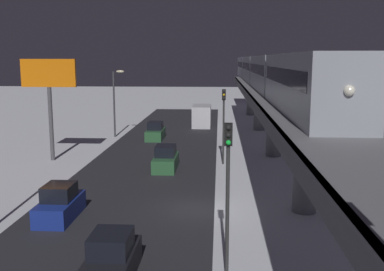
{
  "coord_description": "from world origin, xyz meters",
  "views": [
    {
      "loc": [
        -1.34,
        25.98,
        8.91
      ],
      "look_at": [
        1.09,
        -14.13,
        2.09
      ],
      "focal_mm": 42.35,
      "sensor_mm": 36.0,
      "label": 1
    }
  ],
  "objects": [
    {
      "name": "box_truck",
      "position": [
        0.99,
        -34.77,
        1.35
      ],
      "size": [
        2.4,
        7.4,
        2.8
      ],
      "color": "#B2B2B7",
      "rests_on": "ground_plane"
    },
    {
      "name": "sedan_blue_2",
      "position": [
        7.59,
        1.99,
        0.8
      ],
      "size": [
        1.8,
        4.0,
        1.97
      ],
      "color": "navy",
      "rests_on": "ground_plane"
    },
    {
      "name": "sedan_black",
      "position": [
        2.99,
        8.88,
        0.8
      ],
      "size": [
        1.8,
        4.05,
        1.97
      ],
      "rotation": [
        0.0,
        0.0,
        3.14
      ],
      "color": "black",
      "rests_on": "ground_plane"
    },
    {
      "name": "ground_plane",
      "position": [
        0.0,
        0.0,
        0.0
      ],
      "size": [
        240.0,
        240.0,
        0.0
      ],
      "primitive_type": "plane",
      "color": "white"
    },
    {
      "name": "traffic_light_near",
      "position": [
        -1.71,
        8.25,
        4.2
      ],
      "size": [
        0.32,
        0.44,
        6.4
      ],
      "color": "#2D2D2D",
      "rests_on": "ground_plane"
    },
    {
      "name": "street_lamp_far",
      "position": [
        10.46,
        -25.0,
        4.81
      ],
      "size": [
        1.35,
        0.44,
        7.65
      ],
      "color": "#38383D",
      "rests_on": "ground_plane"
    },
    {
      "name": "elevated_railway",
      "position": [
        -6.3,
        0.0,
        5.03
      ],
      "size": [
        5.0,
        108.81,
        5.81
      ],
      "color": "slate",
      "rests_on": "ground_plane"
    },
    {
      "name": "sedan_green",
      "position": [
        5.79,
        -23.71,
        0.8
      ],
      "size": [
        1.8,
        4.22,
        1.97
      ],
      "color": "#2D6038",
      "rests_on": "ground_plane"
    },
    {
      "name": "subway_train",
      "position": [
        -6.4,
        -28.98,
        7.59
      ],
      "size": [
        2.94,
        74.07,
        3.4
      ],
      "color": "#999EA8",
      "rests_on": "elevated_railway"
    },
    {
      "name": "sedan_green_2",
      "position": [
        2.99,
        -9.85,
        0.8
      ],
      "size": [
        1.8,
        4.16,
        1.97
      ],
      "rotation": [
        0.0,
        0.0,
        3.14
      ],
      "color": "#2D6038",
      "rests_on": "ground_plane"
    },
    {
      "name": "avenue_asphalt",
      "position": [
        4.39,
        0.0,
        0.0
      ],
      "size": [
        11.0,
        108.81,
        0.01
      ],
      "primitive_type": "cube",
      "color": "#28282D",
      "rests_on": "ground_plane"
    },
    {
      "name": "traffic_light_mid",
      "position": [
        -1.71,
        -11.94,
        4.2
      ],
      "size": [
        0.32,
        0.44,
        6.4
      ],
      "color": "#2D2D2D",
      "rests_on": "ground_plane"
    },
    {
      "name": "commercial_billboard",
      "position": [
        13.43,
        -12.59,
        6.83
      ],
      "size": [
        4.8,
        0.36,
        8.9
      ],
      "color": "#4C4C51",
      "rests_on": "ground_plane"
    }
  ]
}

